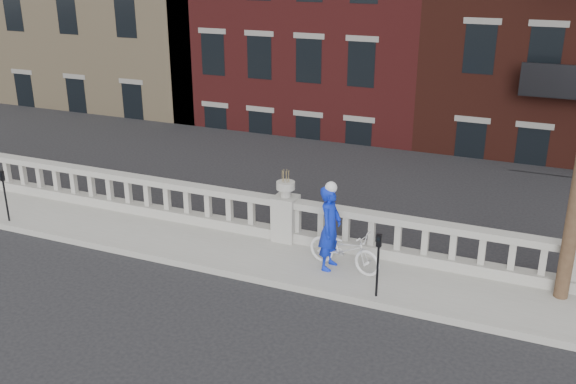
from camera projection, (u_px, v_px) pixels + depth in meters
ground at (203, 326)px, 12.18m from camera, size 120.00×120.00×0.00m
sidewalk at (269, 258)px, 14.74m from camera, size 32.00×2.20×0.15m
balustrade at (286, 220)px, 15.36m from camera, size 28.00×0.34×1.03m
planter_pedestal at (286, 213)px, 15.29m from camera, size 0.55×0.55×1.76m
lower_level at (454, 42)px, 30.88m from camera, size 80.00×44.00×20.80m
parking_meter_a at (4, 190)px, 16.29m from camera, size 0.10×0.09×1.36m
parking_meter_b at (378, 258)px, 12.65m from camera, size 0.10×0.09×1.36m
bicycle at (344, 249)px, 13.93m from camera, size 1.85×0.99×0.92m
cyclist at (330, 228)px, 13.81m from camera, size 0.47×0.70×1.89m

